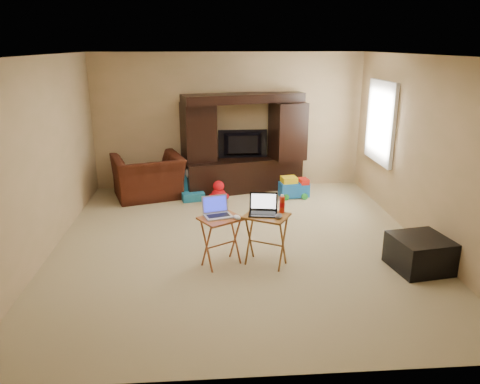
{
  "coord_description": "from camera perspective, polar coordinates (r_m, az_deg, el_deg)",
  "views": [
    {
      "loc": [
        -0.43,
        -5.96,
        2.63
      ],
      "look_at": [
        0.0,
        -0.2,
        0.8
      ],
      "focal_mm": 35.0,
      "sensor_mm": 36.0,
      "label": 1
    }
  ],
  "objects": [
    {
      "name": "laptop_right",
      "position": [
        5.65,
        2.84,
        -1.62
      ],
      "size": [
        0.38,
        0.33,
        0.24
      ],
      "primitive_type": "cube",
      "rotation": [
        0.0,
        0.0,
        -0.15
      ],
      "color": "black",
      "rests_on": "tray_table_right"
    },
    {
      "name": "tray_table_right",
      "position": [
        5.8,
        3.19,
        -5.85
      ],
      "size": [
        0.64,
        0.6,
        0.65
      ],
      "primitive_type": "cube",
      "rotation": [
        0.0,
        0.0,
        -0.51
      ],
      "color": "brown",
      "rests_on": "floor"
    },
    {
      "name": "child_rocker",
      "position": [
        8.26,
        -5.86,
        0.8
      ],
      "size": [
        0.47,
        0.51,
        0.51
      ],
      "primitive_type": null,
      "rotation": [
        0.0,
        0.0,
        0.22
      ],
      "color": "#1B6D96",
      "rests_on": "floor"
    },
    {
      "name": "entertainment_center",
      "position": [
        8.61,
        0.4,
        5.97
      ],
      "size": [
        2.26,
        1.09,
        1.79
      ],
      "primitive_type": "cube",
      "rotation": [
        0.0,
        0.0,
        0.26
      ],
      "color": "black",
      "rests_on": "floor"
    },
    {
      "name": "push_toy",
      "position": [
        8.4,
        6.6,
        0.63
      ],
      "size": [
        0.57,
        0.45,
        0.39
      ],
      "primitive_type": null,
      "rotation": [
        0.0,
        0.0,
        0.14
      ],
      "color": "blue",
      "rests_on": "floor"
    },
    {
      "name": "window_pane",
      "position": [
        8.14,
        16.9,
        8.16
      ],
      "size": [
        0.0,
        1.2,
        1.2
      ],
      "primitive_type": "plane",
      "rotation": [
        1.57,
        0.0,
        -1.57
      ],
      "color": "white",
      "rests_on": "ground"
    },
    {
      "name": "mouse_right",
      "position": [
        5.57,
        4.74,
        -2.94
      ],
      "size": [
        0.13,
        0.15,
        0.05
      ],
      "primitive_type": "ellipsoid",
      "rotation": [
        0.0,
        0.0,
        -0.36
      ],
      "color": "#3D3D42",
      "rests_on": "tray_table_right"
    },
    {
      "name": "recliner",
      "position": [
        8.45,
        -11.13,
        1.81
      ],
      "size": [
        1.42,
        1.33,
        0.76
      ],
      "primitive_type": "imported",
      "rotation": [
        0.0,
        0.0,
        3.45
      ],
      "color": "#41180D",
      "rests_on": "floor"
    },
    {
      "name": "television",
      "position": [
        8.66,
        0.38,
        5.8
      ],
      "size": [
        0.91,
        0.14,
        0.52
      ],
      "primitive_type": "imported",
      "rotation": [
        0.0,
        0.0,
        3.17
      ],
      "color": "black",
      "rests_on": "entertainment_center"
    },
    {
      "name": "mouse_left",
      "position": [
        5.61,
        -0.39,
        -3.11
      ],
      "size": [
        0.12,
        0.15,
        0.05
      ],
      "primitive_type": "ellipsoid",
      "rotation": [
        0.0,
        0.0,
        0.33
      ],
      "color": "white",
      "rests_on": "tray_table_left"
    },
    {
      "name": "wall_front",
      "position": [
        3.52,
        3.1,
        -5.56
      ],
      "size": [
        5.0,
        0.0,
        5.0
      ],
      "primitive_type": "plane",
      "rotation": [
        -1.57,
        0.0,
        0.0
      ],
      "color": "tan",
      "rests_on": "ground"
    },
    {
      "name": "wall_right",
      "position": [
        6.78,
        21.52,
        4.61
      ],
      "size": [
        0.0,
        5.5,
        5.5
      ],
      "primitive_type": "plane",
      "rotation": [
        1.57,
        0.0,
        -1.57
      ],
      "color": "tan",
      "rests_on": "ground"
    },
    {
      "name": "ceiling",
      "position": [
        5.97,
        -0.15,
        16.34
      ],
      "size": [
        5.5,
        5.5,
        0.0
      ],
      "primitive_type": "plane",
      "rotation": [
        3.14,
        0.0,
        0.0
      ],
      "color": "silver",
      "rests_on": "ground"
    },
    {
      "name": "wall_left",
      "position": [
        6.46,
        -22.91,
        3.85
      ],
      "size": [
        0.0,
        5.5,
        5.5
      ],
      "primitive_type": "plane",
      "rotation": [
        1.57,
        0.0,
        1.57
      ],
      "color": "tan",
      "rests_on": "ground"
    },
    {
      "name": "ottoman",
      "position": [
        6.13,
        21.06,
        -6.98
      ],
      "size": [
        0.73,
        0.73,
        0.41
      ],
      "primitive_type": "cube",
      "rotation": [
        0.0,
        0.0,
        0.16
      ],
      "color": "black",
      "rests_on": "floor"
    },
    {
      "name": "wall_back",
      "position": [
        8.83,
        -1.44,
        8.6
      ],
      "size": [
        5.0,
        0.0,
        5.0
      ],
      "primitive_type": "plane",
      "rotation": [
        1.57,
        0.0,
        0.0
      ],
      "color": "tan",
      "rests_on": "ground"
    },
    {
      "name": "laptop_left",
      "position": [
        5.66,
        -2.68,
        -1.91
      ],
      "size": [
        0.39,
        0.35,
        0.24
      ],
      "primitive_type": "cube",
      "rotation": [
        0.0,
        0.0,
        0.28
      ],
      "color": "#A5A5A9",
      "rests_on": "tray_table_left"
    },
    {
      "name": "plush_toy",
      "position": [
        8.04,
        -2.62,
        0.01
      ],
      "size": [
        0.36,
        0.3,
        0.41
      ],
      "primitive_type": null,
      "color": "red",
      "rests_on": "floor"
    },
    {
      "name": "window_frame",
      "position": [
        8.14,
        16.77,
        8.16
      ],
      "size": [
        0.06,
        1.14,
        1.34
      ],
      "primitive_type": "cube",
      "color": "white",
      "rests_on": "ground"
    },
    {
      "name": "water_bottle",
      "position": [
        5.74,
        5.14,
        -1.54
      ],
      "size": [
        0.06,
        0.06,
        0.2
      ],
      "primitive_type": "cylinder",
      "color": "red",
      "rests_on": "tray_table_right"
    },
    {
      "name": "tray_table_left",
      "position": [
        5.79,
        -2.31,
        -6.03
      ],
      "size": [
        0.61,
        0.58,
        0.62
      ],
      "primitive_type": "cube",
      "rotation": [
        0.0,
        0.0,
        0.55
      ],
      "color": "#AD5E29",
      "rests_on": "floor"
    },
    {
      "name": "floor",
      "position": [
        6.53,
        -0.13,
        -6.18
      ],
      "size": [
        5.5,
        5.5,
        0.0
      ],
      "primitive_type": "plane",
      "color": "tan",
      "rests_on": "ground"
    }
  ]
}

